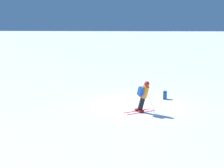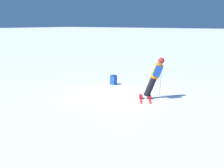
% 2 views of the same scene
% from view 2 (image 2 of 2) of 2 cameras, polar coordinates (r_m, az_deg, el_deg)
% --- Properties ---
extents(ground_plane, '(300.00, 300.00, 0.00)m').
position_cam_2_polar(ground_plane, '(13.86, 1.15, -1.86)').
color(ground_plane, white).
extents(skier, '(1.60, 1.69, 1.78)m').
position_cam_2_polar(skier, '(12.92, 7.83, 1.47)').
color(skier, red).
rests_on(skier, ground).
extents(spare_backpack, '(0.33, 0.26, 0.50)m').
position_cam_2_polar(spare_backpack, '(15.92, 0.28, 0.75)').
color(spare_backpack, '#194293').
rests_on(spare_backpack, ground).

